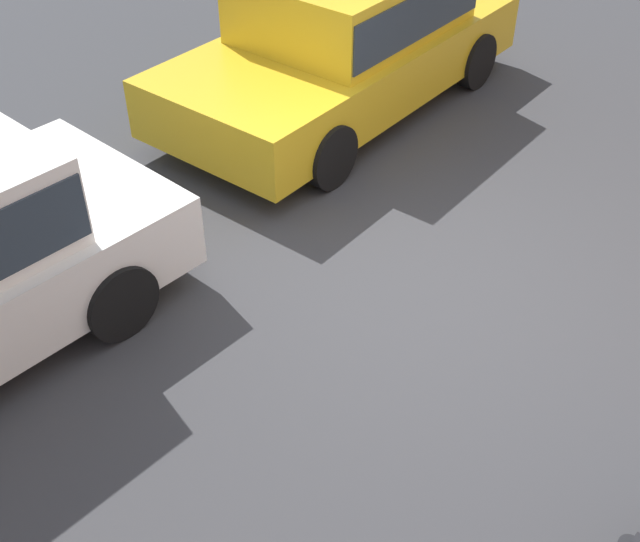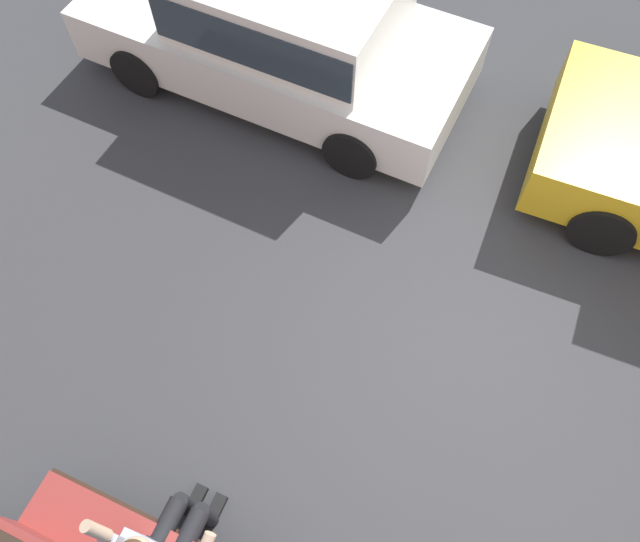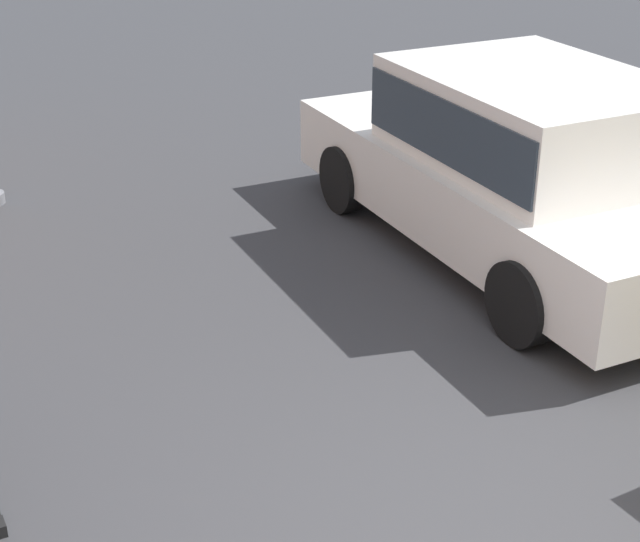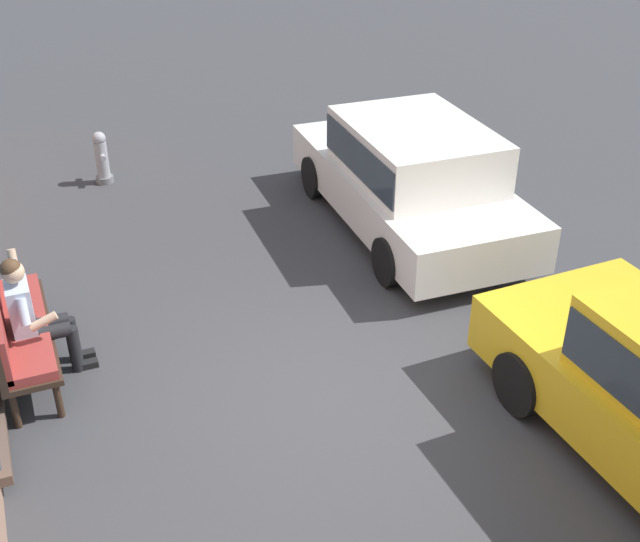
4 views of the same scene
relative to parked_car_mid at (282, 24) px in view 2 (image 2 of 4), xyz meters
name	(u,v)px [view 2 (image 2 of 4)]	position (x,y,z in m)	size (l,w,h in m)	color
ground_plane	(477,340)	(-3.03, 2.28, -0.81)	(60.00, 60.00, 0.00)	#38383A
parked_car_mid	(282,24)	(0.00, 0.00, 0.00)	(4.35, 2.08, 1.50)	white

